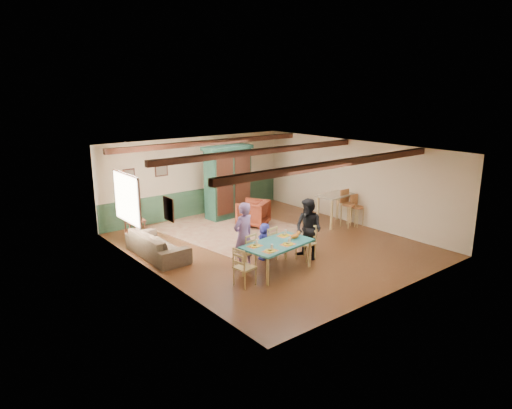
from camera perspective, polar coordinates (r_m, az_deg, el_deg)
floor at (r=12.95m, az=1.96°, el=-5.03°), size 8.00×8.00×0.00m
wall_back at (r=15.74m, az=-7.51°, el=3.48°), size 7.00×0.02×2.70m
wall_left at (r=10.70m, az=-12.40°, el=-2.01°), size 0.02×8.00×2.70m
wall_right at (r=15.03m, az=12.22°, el=2.74°), size 0.02×8.00×2.70m
ceiling at (r=12.31m, az=2.07°, el=6.90°), size 7.00×8.00×0.02m
wainscot_back at (r=15.92m, az=-7.37°, el=0.29°), size 6.95×0.03×0.90m
ceiling_beam_front at (r=10.71m, az=10.13°, el=5.04°), size 6.95×0.16×0.16m
ceiling_beam_mid at (r=12.63m, az=0.87°, el=6.68°), size 6.95×0.16×0.16m
ceiling_beam_back at (r=14.71m, az=-5.63°, el=7.73°), size 6.95×0.16×0.16m
window_left at (r=12.16m, az=-15.90°, el=0.73°), size 0.06×1.60×1.30m
picture_left_wall at (r=10.08m, az=-10.84°, el=-0.57°), size 0.04×0.42×0.52m
picture_back_a at (r=15.02m, az=-11.76°, el=4.51°), size 0.45×0.04×0.55m
picture_back_b at (r=14.59m, az=-15.58°, el=3.39°), size 0.38×0.04×0.48m
dining_table at (r=11.02m, az=2.69°, el=-6.62°), size 1.84×1.18×0.72m
dining_chair_far_left at (r=11.16m, az=-1.30°, el=-5.79°), size 0.46×0.47×0.91m
dining_chair_far_right at (r=11.69m, az=1.38°, el=-4.85°), size 0.46×0.47×0.91m
dining_chair_end_left at (r=10.23m, az=-1.42°, el=-7.74°), size 0.47×0.46×0.91m
dining_chair_end_right at (r=11.79m, az=6.25°, el=-4.76°), size 0.47×0.46×0.91m
person_man at (r=11.09m, az=-1.59°, el=-3.89°), size 0.65×0.47×1.66m
person_woman at (r=11.76m, az=6.58°, el=-3.09°), size 0.70×0.84×1.59m
person_child at (r=11.73m, az=1.10°, el=-4.64°), size 0.51×0.37×0.97m
cat at (r=11.19m, az=4.87°, el=-3.89°), size 0.36×0.18×0.17m
place_setting_near_left at (r=10.35m, az=1.78°, el=-5.57°), size 0.42×0.34×0.11m
place_setting_near_center at (r=10.80m, az=4.01°, el=-4.74°), size 0.42×0.34×0.11m
place_setting_far_left at (r=10.66m, az=-0.14°, el=-4.96°), size 0.42×0.34×0.11m
place_setting_far_right at (r=11.40m, az=3.56°, el=-3.68°), size 0.42×0.34×0.11m
area_rug at (r=14.37m, az=-3.30°, el=-3.03°), size 3.97×4.53×0.01m
armoire at (r=15.42m, az=-3.52°, el=2.84°), size 1.76×0.80×2.43m
armchair at (r=14.58m, az=-0.36°, el=-1.08°), size 1.21×1.22×0.82m
sofa at (r=12.28m, az=-12.24°, el=-4.91°), size 0.85×2.18×0.64m
end_table at (r=13.63m, az=-14.85°, el=-3.11°), size 0.57×0.57×0.63m
table_lamp at (r=13.47m, az=-15.02°, el=-0.66°), size 0.33×0.33×0.58m
counter_table at (r=14.87m, az=9.80°, el=-0.63°), size 1.26×0.81×1.00m
bar_stool_left at (r=14.72m, az=11.48°, el=-0.51°), size 0.42×0.46×1.18m
bar_stool_right at (r=14.83m, az=12.55°, el=-0.78°), size 0.36×0.40×1.01m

